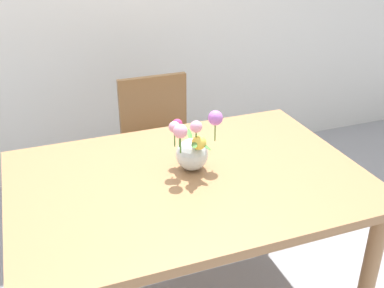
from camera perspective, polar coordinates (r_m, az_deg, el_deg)
The scene contains 3 objects.
dining_table at distance 2.02m, azimuth -0.43°, elevation -6.29°, with size 1.48×1.02×0.77m.
chair_far at distance 2.84m, azimuth -4.01°, elevation 0.34°, with size 0.42×0.42×0.90m.
flower_vase at distance 1.97m, azimuth 0.03°, elevation -0.38°, with size 0.24×0.23×0.26m.
Camera 1 is at (-0.58, -1.59, 1.78)m, focal length 43.59 mm.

